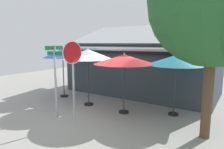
# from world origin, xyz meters

# --- Properties ---
(ground_plane) EXTENTS (28.00, 28.00, 0.10)m
(ground_plane) POSITION_xyz_m (0.00, 0.00, -0.05)
(ground_plane) COLOR #9E9B93
(cafe_building) EXTENTS (9.20, 4.85, 4.32)m
(cafe_building) POSITION_xyz_m (-0.26, 4.91, 1.62)
(cafe_building) COLOR #333D42
(cafe_building) RESTS_ON ground
(street_sign_post) EXTENTS (0.88, 0.94, 2.97)m
(street_sign_post) POSITION_xyz_m (-1.35, -1.09, 1.83)
(street_sign_post) COLOR #A8AAB2
(street_sign_post) RESTS_ON ground
(stop_sign) EXTENTS (0.16, 0.82, 3.14)m
(stop_sign) POSITION_xyz_m (-0.13, -1.32, 2.21)
(stop_sign) COLOR #A8AAB2
(stop_sign) RESTS_ON ground
(patio_umbrella_royal_blue_left) EXTENTS (2.15, 2.15, 2.81)m
(patio_umbrella_royal_blue_left) POSITION_xyz_m (-3.48, 1.34, 2.48)
(patio_umbrella_royal_blue_left) COLOR black
(patio_umbrella_royal_blue_left) RESTS_ON ground
(patio_umbrella_ivory_center) EXTENTS (2.42, 2.42, 2.85)m
(patio_umbrella_ivory_center) POSITION_xyz_m (-1.27, 0.89, 2.52)
(patio_umbrella_ivory_center) COLOR black
(patio_umbrella_ivory_center) RESTS_ON ground
(patio_umbrella_crimson_right) EXTENTS (2.63, 2.63, 2.65)m
(patio_umbrella_crimson_right) POSITION_xyz_m (0.79, 0.83, 2.37)
(patio_umbrella_crimson_right) COLOR black
(patio_umbrella_crimson_right) RESTS_ON ground
(patio_umbrella_teal_far_right) EXTENTS (2.39, 2.39, 2.65)m
(patio_umbrella_teal_far_right) POSITION_xyz_m (2.71, 1.77, 2.35)
(patio_umbrella_teal_far_right) COLOR black
(patio_umbrella_teal_far_right) RESTS_ON ground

